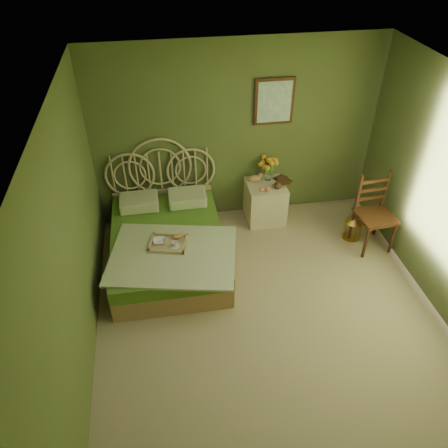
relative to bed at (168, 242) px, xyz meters
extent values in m
plane|color=tan|center=(1.10, -1.29, -0.29)|extent=(4.50, 4.50, 0.00)
plane|color=silver|center=(1.10, -1.29, 2.31)|extent=(4.50, 4.50, 0.00)
plane|color=#536535|center=(1.10, 0.96, 1.01)|extent=(4.00, 0.00, 4.00)
plane|color=#536535|center=(-0.90, -1.29, 1.01)|extent=(0.00, 4.50, 4.50)
cube|color=#341C0E|center=(1.59, 0.94, 1.46)|extent=(0.54, 0.03, 0.64)
cube|color=white|center=(1.59, 0.92, 1.46)|extent=(0.46, 0.01, 0.56)
cube|color=tan|center=(0.00, -0.06, -0.15)|extent=(1.43, 1.91, 0.29)
cube|color=#567F29|center=(0.00, -0.06, 0.09)|extent=(1.43, 1.91, 0.19)
cube|color=beige|center=(0.05, -0.49, 0.20)|extent=(1.71, 1.43, 0.03)
cube|color=beige|center=(-0.34, 0.61, 0.27)|extent=(0.52, 0.38, 0.15)
cube|color=beige|center=(0.33, 0.61, 0.27)|extent=(0.52, 0.38, 0.15)
cube|color=#C9B286|center=(0.00, -0.31, 0.20)|extent=(0.52, 0.45, 0.04)
ellipsoid|color=#B77A38|center=(0.12, -0.22, 0.25)|extent=(0.12, 0.07, 0.05)
cube|color=beige|center=(1.49, 0.69, 0.01)|extent=(0.55, 0.55, 0.60)
cylinder|color=silver|center=(1.55, 0.82, 0.40)|extent=(0.10, 0.10, 0.18)
ellipsoid|color=tan|center=(1.34, 0.80, 0.36)|extent=(0.21, 0.11, 0.10)
sphere|color=#EF7B5D|center=(1.38, 0.53, 0.34)|extent=(0.07, 0.07, 0.07)
sphere|color=#EF7B5D|center=(1.46, 0.50, 0.34)|extent=(0.07, 0.07, 0.07)
cube|color=#341C0E|center=(2.80, -0.18, 0.21)|extent=(0.51, 0.51, 0.05)
cylinder|color=#341C0E|center=(2.60, -0.38, -0.04)|extent=(0.04, 0.04, 0.51)
cylinder|color=#341C0E|center=(3.00, -0.38, -0.04)|extent=(0.04, 0.04, 0.51)
cylinder|color=#341C0E|center=(2.60, 0.02, -0.04)|extent=(0.04, 0.04, 0.51)
cylinder|color=#341C0E|center=(3.00, 0.02, -0.04)|extent=(0.04, 0.04, 0.51)
cube|color=#341C0E|center=(2.80, 0.02, 0.49)|extent=(0.41, 0.08, 0.56)
cylinder|color=gold|center=(2.62, 0.03, -0.29)|extent=(0.25, 0.25, 0.01)
cylinder|color=gold|center=(2.62, 0.03, -0.15)|extent=(0.25, 0.25, 0.28)
cone|color=gold|center=(2.62, 0.03, 0.04)|extent=(0.25, 0.25, 0.10)
imported|color=#381E0F|center=(1.67, 0.71, 0.32)|extent=(0.27, 0.30, 0.02)
imported|color=#472819|center=(1.67, 0.71, 0.34)|extent=(0.18, 0.23, 0.02)
imported|color=white|center=(-0.10, -0.26, 0.24)|extent=(0.16, 0.16, 0.04)
imported|color=white|center=(0.08, -0.37, 0.26)|extent=(0.09, 0.09, 0.07)
camera|label=1|loc=(0.01, -4.48, 3.73)|focal=35.00mm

